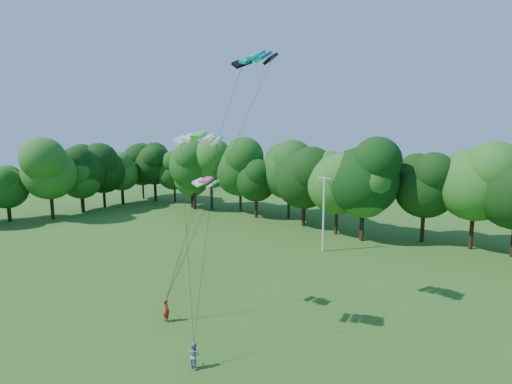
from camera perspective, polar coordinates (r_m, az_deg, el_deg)
The scene contains 10 objects.
ground at distance 28.66m, azimuth -21.22°, elevation -20.60°, with size 160.00×160.00×0.00m, color #2C5A18.
utility_pole at distance 45.72m, azimuth 9.63°, elevation -3.01°, with size 1.73×0.30×8.67m.
kite_flyer_left at distance 30.88m, azimuth -12.69°, elevation -16.18°, with size 0.62×0.41×1.69m, color #A71F15.
kite_flyer_right at distance 25.45m, azimuth -8.84°, elevation -22.03°, with size 0.78×0.60×1.60m, color #879EBB.
kite_teal at distance 28.89m, azimuth -0.01°, elevation 18.99°, with size 3.21×1.42×0.80m.
kite_green at distance 24.97m, azimuth -8.20°, elevation 8.07°, with size 3.24×2.45×0.47m.
kite_pink at distance 29.11m, azimuth -7.16°, elevation 1.72°, with size 2.01×1.08×0.40m.
tree_back_west at distance 69.35m, azimuth -8.91°, elevation 4.38°, with size 9.24×9.24×13.44m.
tree_back_center at distance 50.88m, azimuth 15.15°, elevation 2.79°, with size 9.51×9.51×13.83m.
tree_flank_west at distance 71.75m, azimuth -23.74°, elevation 2.34°, with size 7.14×7.14×10.39m.
Camera 1 is at (22.08, -11.89, 13.89)m, focal length 28.00 mm.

